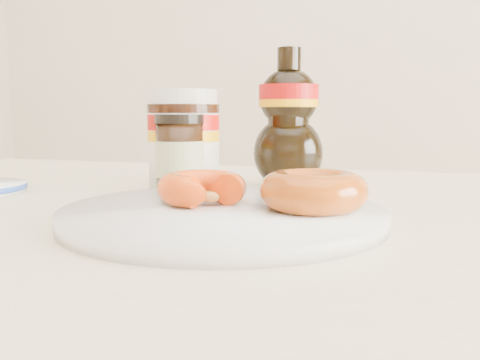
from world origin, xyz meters
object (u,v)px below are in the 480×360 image
(donut_bitten, at_px, (202,188))
(dark_jar, at_px, (180,155))
(donut_whole, at_px, (314,191))
(nutella_jar, at_px, (184,137))
(dining_table, at_px, (235,285))
(plate, at_px, (223,214))
(syrup_bottle, at_px, (288,118))

(donut_bitten, xyz_separation_m, dark_jar, (-0.09, 0.14, 0.02))
(donut_whole, height_order, dark_jar, dark_jar)
(dark_jar, bearing_deg, nutella_jar, 105.32)
(nutella_jar, distance_m, dark_jar, 0.04)
(nutella_jar, bearing_deg, dark_jar, -74.68)
(nutella_jar, height_order, dark_jar, nutella_jar)
(nutella_jar, bearing_deg, donut_bitten, -60.38)
(dining_table, relative_size, nutella_jar, 10.50)
(plate, distance_m, dark_jar, 0.19)
(dining_table, relative_size, plate, 4.57)
(plate, bearing_deg, nutella_jar, 124.14)
(donut_bitten, bearing_deg, syrup_bottle, 87.93)
(syrup_bottle, bearing_deg, donut_whole, -71.58)
(donut_bitten, bearing_deg, donut_whole, 4.02)
(nutella_jar, height_order, syrup_bottle, syrup_bottle)
(donut_bitten, distance_m, nutella_jar, 0.20)
(donut_whole, bearing_deg, dining_table, 151.66)
(donut_whole, distance_m, syrup_bottle, 0.28)
(plate, height_order, donut_whole, donut_whole)
(nutella_jar, bearing_deg, dining_table, -45.93)
(dining_table, distance_m, dark_jar, 0.19)
(donut_bitten, height_order, dark_jar, dark_jar)
(plate, relative_size, donut_bitten, 3.50)
(donut_whole, relative_size, dark_jar, 0.98)
(donut_bitten, xyz_separation_m, syrup_bottle, (0.03, 0.26, 0.07))
(dining_table, xyz_separation_m, plate, (0.01, -0.06, 0.09))
(plate, height_order, syrup_bottle, syrup_bottle)
(dining_table, xyz_separation_m, dark_jar, (-0.10, 0.09, 0.13))
(donut_bitten, relative_size, donut_whole, 0.88)
(dining_table, height_order, plate, plate)
(donut_whole, bearing_deg, syrup_bottle, 108.42)
(dining_table, distance_m, donut_whole, 0.16)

